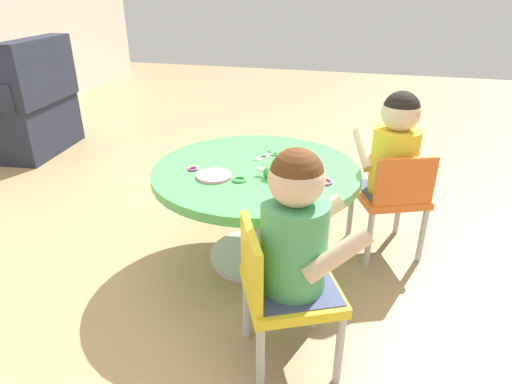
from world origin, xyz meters
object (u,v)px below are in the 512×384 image
object	(u,v)px
seated_child_right	(395,148)
craft_scissors	(268,155)
craft_table	(256,190)
seated_child_left	(296,228)
rolling_pin	(281,175)
child_chair_left	(281,289)
child_chair_right	(392,196)
armchair_dark	(19,112)

from	to	relation	value
seated_child_right	craft_scissors	xyz separation A→B (m)	(-0.09, 0.57, -0.06)
craft_table	seated_child_left	size ratio (longest dim) A/B	1.80
rolling_pin	child_chair_left	bearing A→B (deg)	-166.87
seated_child_left	craft_scissors	bearing A→B (deg)	19.88
child_chair_right	seated_child_right	world-z (taller)	seated_child_right
child_chair_left	craft_scissors	distance (m)	0.80
child_chair_right	seated_child_right	xyz separation A→B (m)	(0.04, 0.02, 0.23)
child_chair_left	seated_child_left	world-z (taller)	seated_child_left
armchair_dark	rolling_pin	xyz separation A→B (m)	(-1.09, -2.28, 0.19)
child_chair_right	armchair_dark	world-z (taller)	armchair_dark
seated_child_right	rolling_pin	xyz separation A→B (m)	(-0.36, 0.45, -0.04)
craft_table	child_chair_left	bearing A→B (deg)	-157.33
craft_table	seated_child_left	bearing A→B (deg)	-153.75
craft_table	seated_child_right	xyz separation A→B (m)	(0.25, -0.59, 0.17)
seated_child_right	craft_scissors	size ratio (longest dim) A/B	3.58
seated_child_right	armchair_dark	bearing A→B (deg)	75.12
armchair_dark	rolling_pin	bearing A→B (deg)	-115.50
armchair_dark	child_chair_left	bearing A→B (deg)	-123.26
child_chair_left	craft_scissors	xyz separation A→B (m)	(0.75, 0.23, 0.17)
seated_child_left	seated_child_right	xyz separation A→B (m)	(0.83, -0.30, 0.00)
seated_child_right	rolling_pin	distance (m)	0.58
child_chair_left	craft_scissors	world-z (taller)	child_chair_left
child_chair_right	armchair_dark	size ratio (longest dim) A/B	0.63
seated_child_right	craft_table	bearing A→B (deg)	113.44
armchair_dark	seated_child_left	bearing A→B (deg)	-122.58
child_chair_right	armchair_dark	bearing A→B (deg)	74.48
seated_child_right	armchair_dark	distance (m)	2.84
seated_child_left	seated_child_right	bearing A→B (deg)	-20.15
child_chair_left	craft_table	bearing A→B (deg)	22.67
seated_child_left	seated_child_right	distance (m)	0.88
child_chair_right	armchair_dark	xyz separation A→B (m)	(0.76, 2.75, 0.00)
craft_table	child_chair_left	xyz separation A→B (m)	(-0.59, -0.25, -0.06)
child_chair_left	rolling_pin	distance (m)	0.53
child_chair_right	craft_scissors	world-z (taller)	child_chair_right
seated_child_left	seated_child_right	size ratio (longest dim) A/B	1.00
child_chair_left	rolling_pin	world-z (taller)	child_chair_left
seated_child_right	rolling_pin	world-z (taller)	seated_child_right
armchair_dark	craft_scissors	size ratio (longest dim) A/B	5.96
seated_child_right	craft_scissors	bearing A→B (deg)	99.28
craft_table	child_chair_right	world-z (taller)	child_chair_right
craft_table	rolling_pin	world-z (taller)	rolling_pin
armchair_dark	craft_scissors	distance (m)	2.32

